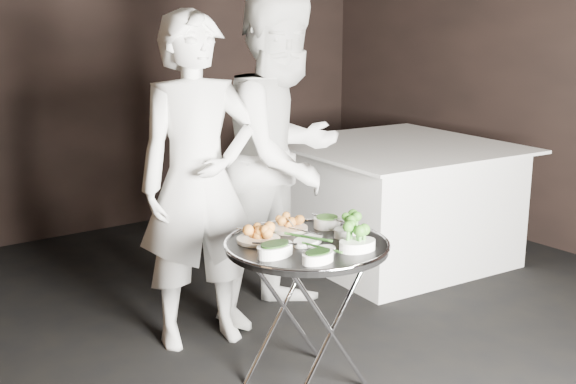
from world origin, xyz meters
TOP-DOWN VIEW (x-y plane):
  - wall_back at (0.00, 3.52)m, footprint 6.00×0.05m
  - tray_stand at (0.12, 0.35)m, footprint 0.49×0.41m
  - serving_tray at (0.12, 0.35)m, footprint 0.78×0.78m
  - potato_plate_a at (-0.05, 0.50)m, footprint 0.20×0.20m
  - potato_plate_b at (0.17, 0.57)m, footprint 0.20×0.20m
  - greens_bowl at (0.35, 0.49)m, footprint 0.13×0.13m
  - asparagus_plate_a at (0.12, 0.35)m, footprint 0.23×0.18m
  - asparagus_plate_b at (0.09, 0.20)m, footprint 0.18×0.13m
  - spinach_bowl_a at (-0.11, 0.29)m, footprint 0.21×0.15m
  - spinach_bowl_b at (-0.01, 0.11)m, footprint 0.17×0.12m
  - broccoli_bowl_a at (0.35, 0.31)m, footprint 0.18×0.15m
  - broccoli_bowl_b at (0.24, 0.13)m, footprint 0.19×0.14m
  - serving_utensils at (0.14, 0.42)m, footprint 0.59×0.43m
  - waiter_left at (-0.02, 1.12)m, footprint 0.73×0.56m
  - waiter_right at (0.57, 1.16)m, footprint 1.09×0.94m
  - dining_table at (1.82, 1.50)m, footprint 1.51×1.51m

SIDE VIEW (x-z plane):
  - tray_stand at x=0.12m, z-range 0.04..0.76m
  - dining_table at x=1.82m, z-range 0.00..0.86m
  - serving_tray at x=0.12m, z-range 0.70..0.74m
  - asparagus_plate_b at x=0.09m, z-range 0.73..0.77m
  - asparagus_plate_a at x=0.12m, z-range 0.73..0.77m
  - broccoli_bowl_a at x=0.35m, z-range 0.73..0.80m
  - spinach_bowl_b at x=-0.01m, z-range 0.73..0.80m
  - potato_plate_b at x=0.17m, z-range 0.73..0.80m
  - potato_plate_a at x=-0.05m, z-range 0.73..0.80m
  - broccoli_bowl_b at x=0.24m, z-range 0.73..0.81m
  - spinach_bowl_a at x=-0.11m, z-range 0.73..0.81m
  - greens_bowl at x=0.35m, z-range 0.73..0.81m
  - serving_utensils at x=0.14m, z-range 0.78..0.79m
  - waiter_left at x=-0.02m, z-range 0.00..1.81m
  - waiter_right at x=0.57m, z-range 0.00..1.92m
  - wall_back at x=0.00m, z-range 0.00..3.00m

